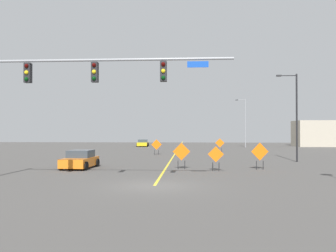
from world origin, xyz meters
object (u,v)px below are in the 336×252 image
at_px(construction_sign_right_shoulder, 216,156).
at_px(car_orange_distant, 80,160).
at_px(car_yellow_far, 143,143).
at_px(construction_sign_left_shoulder, 220,143).
at_px(street_lamp_mid_left, 245,121).
at_px(construction_sign_median_near, 181,153).
at_px(construction_sign_median_far, 156,145).
at_px(traffic_signal_assembly, 58,82).
at_px(street_lamp_mid_right, 295,113).
at_px(construction_sign_left_lane, 260,153).

distance_m(construction_sign_right_shoulder, car_orange_distant, 10.30).
bearing_deg(car_yellow_far, construction_sign_left_shoulder, -51.89).
height_order(street_lamp_mid_left, construction_sign_right_shoulder, street_lamp_mid_left).
bearing_deg(construction_sign_median_near, construction_sign_left_shoulder, 77.69).
bearing_deg(car_yellow_far, construction_sign_median_far, -78.20).
bearing_deg(construction_sign_median_far, traffic_signal_assembly, -97.26).
height_order(traffic_signal_assembly, car_yellow_far, traffic_signal_assembly).
bearing_deg(construction_sign_left_shoulder, car_orange_distant, -120.15).
xyz_separation_m(street_lamp_mid_left, construction_sign_left_shoulder, (-5.51, -13.57, -3.48)).
xyz_separation_m(construction_sign_median_near, car_orange_distant, (-7.74, 0.20, -0.60)).
bearing_deg(construction_sign_median_near, car_orange_distant, 178.52).
xyz_separation_m(street_lamp_mid_left, construction_sign_median_far, (-13.59, -19.69, -3.48)).
bearing_deg(street_lamp_mid_left, construction_sign_right_shoulder, -102.07).
bearing_deg(street_lamp_mid_right, car_orange_distant, -159.95).
bearing_deg(street_lamp_mid_right, street_lamp_mid_left, 90.24).
distance_m(construction_sign_right_shoulder, car_yellow_far, 40.44).
height_order(construction_sign_median_far, car_orange_distant, construction_sign_median_far).
height_order(construction_sign_median_near, construction_sign_left_shoulder, construction_sign_median_near).
height_order(construction_sign_median_near, construction_sign_left_lane, construction_sign_left_lane).
height_order(traffic_signal_assembly, street_lamp_mid_right, street_lamp_mid_right).
distance_m(construction_sign_median_far, construction_sign_left_lane, 17.91).
bearing_deg(construction_sign_right_shoulder, construction_sign_median_near, 155.98).
height_order(street_lamp_mid_left, construction_sign_median_far, street_lamp_mid_left).
relative_size(street_lamp_mid_left, construction_sign_left_lane, 4.25).
relative_size(construction_sign_median_near, construction_sign_left_lane, 0.99).
bearing_deg(street_lamp_mid_right, construction_sign_median_far, 147.44).
xyz_separation_m(traffic_signal_assembly, construction_sign_right_shoulder, (8.81, 6.78, -4.35)).
xyz_separation_m(construction_sign_median_far, construction_sign_left_lane, (9.14, -15.41, 0.09)).
height_order(street_lamp_mid_left, construction_sign_median_near, street_lamp_mid_left).
bearing_deg(car_orange_distant, construction_sign_median_near, -1.48).
xyz_separation_m(street_lamp_mid_left, street_lamp_mid_right, (0.12, -28.44, -0.14)).
relative_size(construction_sign_left_shoulder, car_yellow_far, 0.41).
relative_size(construction_sign_right_shoulder, car_orange_distant, 0.45).
height_order(traffic_signal_assembly, construction_sign_left_shoulder, traffic_signal_assembly).
distance_m(traffic_signal_assembly, construction_sign_median_near, 10.96).
distance_m(street_lamp_mid_right, construction_sign_median_far, 16.61).
bearing_deg(construction_sign_left_shoulder, construction_sign_median_near, -102.31).
xyz_separation_m(traffic_signal_assembly, street_lamp_mid_left, (16.58, 43.13, -0.83)).
distance_m(construction_sign_median_far, construction_sign_right_shoulder, 17.65).
height_order(construction_sign_median_far, construction_sign_left_lane, construction_sign_left_lane).
distance_m(street_lamp_mid_left, construction_sign_left_shoulder, 15.05).
xyz_separation_m(construction_sign_right_shoulder, car_yellow_far, (-10.50, 39.05, -0.49)).
height_order(street_lamp_mid_left, car_orange_distant, street_lamp_mid_left).
distance_m(street_lamp_mid_right, construction_sign_left_shoulder, 16.25).
bearing_deg(street_lamp_mid_right, construction_sign_left_lane, -124.52).
distance_m(street_lamp_mid_right, construction_sign_right_shoulder, 11.67).
xyz_separation_m(street_lamp_mid_left, construction_sign_right_shoulder, (-7.77, -36.34, -3.52)).
bearing_deg(construction_sign_median_far, street_lamp_mid_left, 55.38).
distance_m(construction_sign_left_shoulder, construction_sign_left_lane, 21.55).
relative_size(construction_sign_right_shoulder, construction_sign_median_near, 0.90).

